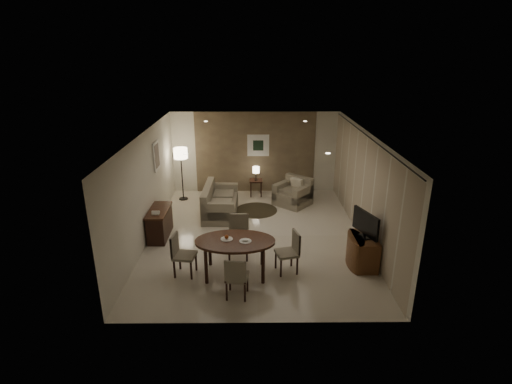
{
  "coord_description": "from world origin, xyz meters",
  "views": [
    {
      "loc": [
        -0.08,
        -9.42,
        4.65
      ],
      "look_at": [
        0.0,
        0.2,
        1.15
      ],
      "focal_mm": 28.0,
      "sensor_mm": 36.0,
      "label": 1
    }
  ],
  "objects_px": {
    "dining_table": "(235,257)",
    "chair_right": "(287,253)",
    "tv_cabinet": "(364,251)",
    "chair_left": "(185,255)",
    "chair_near": "(237,276)",
    "armchair": "(293,192)",
    "chair_far": "(238,238)",
    "sofa": "(220,200)",
    "side_table": "(256,188)",
    "console_desk": "(160,223)",
    "floor_lamp": "(182,174)"
  },
  "relations": [
    {
      "from": "sofa",
      "to": "side_table",
      "type": "bearing_deg",
      "value": -32.55
    },
    {
      "from": "tv_cabinet",
      "to": "chair_left",
      "type": "relative_size",
      "value": 0.98
    },
    {
      "from": "chair_right",
      "to": "armchair",
      "type": "bearing_deg",
      "value": 158.44
    },
    {
      "from": "console_desk",
      "to": "side_table",
      "type": "distance_m",
      "value": 3.94
    },
    {
      "from": "chair_far",
      "to": "chair_near",
      "type": "bearing_deg",
      "value": -88.06
    },
    {
      "from": "tv_cabinet",
      "to": "floor_lamp",
      "type": "distance_m",
      "value": 6.36
    },
    {
      "from": "dining_table",
      "to": "floor_lamp",
      "type": "distance_m",
      "value": 4.94
    },
    {
      "from": "floor_lamp",
      "to": "chair_right",
      "type": "bearing_deg",
      "value": -56.24
    },
    {
      "from": "sofa",
      "to": "side_table",
      "type": "xyz_separation_m",
      "value": [
        1.05,
        1.57,
        -0.16
      ]
    },
    {
      "from": "dining_table",
      "to": "side_table",
      "type": "height_order",
      "value": "dining_table"
    },
    {
      "from": "sofa",
      "to": "armchair",
      "type": "relative_size",
      "value": 1.92
    },
    {
      "from": "armchair",
      "to": "chair_far",
      "type": "bearing_deg",
      "value": -74.81
    },
    {
      "from": "dining_table",
      "to": "sofa",
      "type": "bearing_deg",
      "value": 99.78
    },
    {
      "from": "chair_near",
      "to": "chair_far",
      "type": "xyz_separation_m",
      "value": [
        -0.03,
        1.56,
        0.06
      ]
    },
    {
      "from": "chair_left",
      "to": "chair_right",
      "type": "distance_m",
      "value": 2.19
    },
    {
      "from": "chair_left",
      "to": "floor_lamp",
      "type": "height_order",
      "value": "floor_lamp"
    },
    {
      "from": "console_desk",
      "to": "chair_left",
      "type": "distance_m",
      "value": 2.08
    },
    {
      "from": "chair_near",
      "to": "dining_table",
      "type": "bearing_deg",
      "value": -78.15
    },
    {
      "from": "sofa",
      "to": "floor_lamp",
      "type": "relative_size",
      "value": 1.08
    },
    {
      "from": "tv_cabinet",
      "to": "chair_far",
      "type": "bearing_deg",
      "value": 172.03
    },
    {
      "from": "dining_table",
      "to": "armchair",
      "type": "relative_size",
      "value": 1.79
    },
    {
      "from": "chair_right",
      "to": "sofa",
      "type": "xyz_separation_m",
      "value": [
        -1.68,
        3.22,
        -0.03
      ]
    },
    {
      "from": "tv_cabinet",
      "to": "console_desk",
      "type": "bearing_deg",
      "value": 162.95
    },
    {
      "from": "chair_right",
      "to": "side_table",
      "type": "xyz_separation_m",
      "value": [
        -0.62,
        4.79,
        -0.19
      ]
    },
    {
      "from": "side_table",
      "to": "console_desk",
      "type": "bearing_deg",
      "value": -129.62
    },
    {
      "from": "armchair",
      "to": "floor_lamp",
      "type": "distance_m",
      "value": 3.55
    },
    {
      "from": "chair_left",
      "to": "chair_right",
      "type": "relative_size",
      "value": 1.0
    },
    {
      "from": "chair_far",
      "to": "floor_lamp",
      "type": "distance_m",
      "value": 4.28
    },
    {
      "from": "sofa",
      "to": "armchair",
      "type": "xyz_separation_m",
      "value": [
        2.19,
        0.74,
        -0.01
      ]
    },
    {
      "from": "chair_near",
      "to": "chair_right",
      "type": "xyz_separation_m",
      "value": [
        1.04,
        0.91,
        0.02
      ]
    },
    {
      "from": "dining_table",
      "to": "chair_near",
      "type": "height_order",
      "value": "chair_near"
    },
    {
      "from": "floor_lamp",
      "to": "console_desk",
      "type": "bearing_deg",
      "value": -93.25
    },
    {
      "from": "chair_left",
      "to": "chair_right",
      "type": "height_order",
      "value": "chair_right"
    },
    {
      "from": "dining_table",
      "to": "side_table",
      "type": "bearing_deg",
      "value": 84.31
    },
    {
      "from": "chair_right",
      "to": "armchair",
      "type": "height_order",
      "value": "chair_right"
    },
    {
      "from": "floor_lamp",
      "to": "armchair",
      "type": "bearing_deg",
      "value": -8.18
    },
    {
      "from": "console_desk",
      "to": "chair_near",
      "type": "height_order",
      "value": "chair_near"
    },
    {
      "from": "chair_left",
      "to": "dining_table",
      "type": "bearing_deg",
      "value": -80.8
    },
    {
      "from": "console_desk",
      "to": "armchair",
      "type": "distance_m",
      "value": 4.26
    },
    {
      "from": "chair_near",
      "to": "sofa",
      "type": "height_order",
      "value": "chair_near"
    },
    {
      "from": "tv_cabinet",
      "to": "side_table",
      "type": "height_order",
      "value": "tv_cabinet"
    },
    {
      "from": "console_desk",
      "to": "side_table",
      "type": "relative_size",
      "value": 2.23
    },
    {
      "from": "dining_table",
      "to": "chair_right",
      "type": "height_order",
      "value": "chair_right"
    },
    {
      "from": "chair_right",
      "to": "chair_near",
      "type": "bearing_deg",
      "value": -63.02
    },
    {
      "from": "chair_near",
      "to": "sofa",
      "type": "xyz_separation_m",
      "value": [
        -0.64,
        4.13,
        -0.01
      ]
    },
    {
      "from": "chair_near",
      "to": "chair_far",
      "type": "relative_size",
      "value": 0.89
    },
    {
      "from": "side_table",
      "to": "floor_lamp",
      "type": "distance_m",
      "value": 2.45
    },
    {
      "from": "tv_cabinet",
      "to": "floor_lamp",
      "type": "relative_size",
      "value": 0.53
    },
    {
      "from": "armchair",
      "to": "chair_near",
      "type": "bearing_deg",
      "value": -67.0
    },
    {
      "from": "chair_left",
      "to": "side_table",
      "type": "relative_size",
      "value": 1.71
    }
  ]
}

